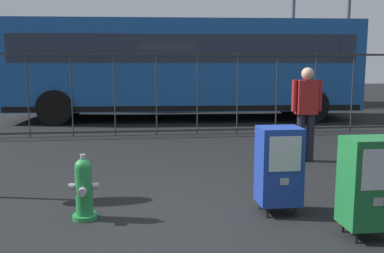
{
  "coord_description": "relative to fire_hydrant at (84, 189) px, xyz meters",
  "views": [
    {
      "loc": [
        -0.38,
        -4.45,
        1.75
      ],
      "look_at": [
        0.3,
        1.2,
        0.9
      ],
      "focal_mm": 40.0,
      "sensor_mm": 36.0,
      "label": 1
    }
  ],
  "objects": [
    {
      "name": "bus_far",
      "position": [
        3.26,
        12.58,
        1.36
      ],
      "size": [
        10.66,
        3.41,
        3.0
      ],
      "rotation": [
        0.0,
        0.0,
        0.08
      ],
      "color": "#4C5156",
      "rests_on": "ground_plane"
    },
    {
      "name": "fence_barrier",
      "position": [
        1.03,
        5.62,
        0.67
      ],
      "size": [
        18.03,
        0.04,
        2.0
      ],
      "color": "#2D2D33",
      "rests_on": "ground_plane"
    },
    {
      "name": "newspaper_box_secondary",
      "position": [
        2.89,
        -0.86,
        0.22
      ],
      "size": [
        0.48,
        0.42,
        1.02
      ],
      "color": "black",
      "rests_on": "ground_plane"
    },
    {
      "name": "fire_hydrant",
      "position": [
        0.0,
        0.0,
        0.0
      ],
      "size": [
        0.33,
        0.32,
        0.75
      ],
      "color": "#1E7238",
      "rests_on": "ground_plane"
    },
    {
      "name": "bus_near",
      "position": [
        1.99,
        8.62,
        1.36
      ],
      "size": [
        10.62,
        3.24,
        3.0
      ],
      "rotation": [
        0.0,
        0.0,
        -0.06
      ],
      "color": "#19519E",
      "rests_on": "ground_plane"
    },
    {
      "name": "ground_plane",
      "position": [
        1.03,
        -0.3,
        -0.35
      ],
      "size": [
        60.0,
        60.0,
        0.0
      ],
      "primitive_type": "plane",
      "color": "black"
    },
    {
      "name": "pedestrian",
      "position": [
        3.56,
        2.46,
        0.6
      ],
      "size": [
        0.55,
        0.22,
        1.67
      ],
      "color": "black",
      "rests_on": "ground_plane"
    },
    {
      "name": "newspaper_box_primary",
      "position": [
        2.23,
        -0.07,
        0.22
      ],
      "size": [
        0.48,
        0.42,
        1.02
      ],
      "color": "black",
      "rests_on": "ground_plane"
    }
  ]
}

